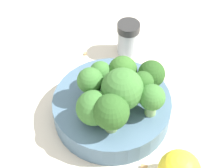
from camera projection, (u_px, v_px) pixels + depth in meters
The scene contains 14 objects.
ground_plane at pixel (112, 115), 0.58m from camera, with size 3.00×3.00×0.00m, color beige.
bowl at pixel (112, 108), 0.57m from camera, with size 0.18×0.18×0.04m, color slate.
broccoli_floret_0 at pixel (94, 108), 0.51m from camera, with size 0.05×0.05×0.05m.
broccoli_floret_1 at pixel (123, 71), 0.55m from camera, with size 0.04×0.04×0.05m.
broccoli_floret_2 at pixel (100, 73), 0.55m from camera, with size 0.03×0.03×0.05m.
broccoli_floret_3 at pixel (122, 89), 0.51m from camera, with size 0.06×0.06×0.07m.
broccoli_floret_4 at pixel (90, 84), 0.53m from camera, with size 0.04×0.04×0.06m.
broccoli_floret_5 at pixel (151, 75), 0.54m from camera, with size 0.04×0.04×0.05m.
broccoli_floret_6 at pixel (111, 113), 0.49m from camera, with size 0.05×0.05×0.06m.
broccoli_floret_7 at pixel (152, 99), 0.51m from camera, with size 0.04×0.04×0.05m.
broccoli_floret_8 at pixel (142, 84), 0.53m from camera, with size 0.03×0.03×0.05m.
pepper_shaker at pixel (128, 38), 0.65m from camera, with size 0.04×0.04×0.06m.
almond_crumb_0 at pixel (144, 167), 0.51m from camera, with size 0.01×0.01×0.01m, color #AD7F4C.
almond_crumb_3 at pixel (85, 53), 0.67m from camera, with size 0.01×0.00×0.01m, color tan.
Camera 1 is at (0.05, -0.35, 0.46)m, focal length 60.00 mm.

